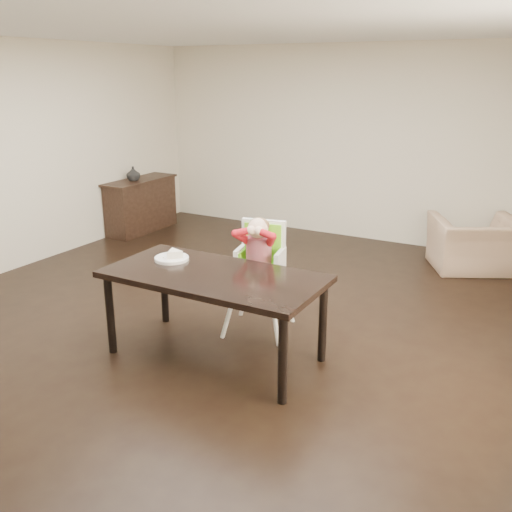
{
  "coord_description": "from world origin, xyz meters",
  "views": [
    {
      "loc": [
        2.83,
        -4.27,
        2.32
      ],
      "look_at": [
        0.58,
        -0.23,
        0.82
      ],
      "focal_mm": 40.0,
      "sensor_mm": 36.0,
      "label": 1
    }
  ],
  "objects": [
    {
      "name": "ground",
      "position": [
        0.0,
        0.0,
        0.0
      ],
      "size": [
        7.0,
        7.0,
        0.0
      ],
      "primitive_type": "plane",
      "color": "black",
      "rests_on": "ground"
    },
    {
      "name": "room_walls",
      "position": [
        0.0,
        0.0,
        1.86
      ],
      "size": [
        6.02,
        7.02,
        2.71
      ],
      "color": "beige",
      "rests_on": "ground"
    },
    {
      "name": "dining_table",
      "position": [
        0.4,
        -0.62,
        0.67
      ],
      "size": [
        1.8,
        0.9,
        0.75
      ],
      "color": "black",
      "rests_on": "ground"
    },
    {
      "name": "high_chair",
      "position": [
        0.46,
        0.05,
        0.77
      ],
      "size": [
        0.54,
        0.54,
        1.09
      ],
      "rotation": [
        0.0,
        0.0,
        0.21
      ],
      "color": "white",
      "rests_on": "ground"
    },
    {
      "name": "plate",
      "position": [
        -0.11,
        -0.5,
        0.78
      ],
      "size": [
        0.39,
        0.39,
        0.09
      ],
      "rotation": [
        0.0,
        0.0,
        0.38
      ],
      "color": "white",
      "rests_on": "dining_table"
    },
    {
      "name": "armchair",
      "position": [
        1.94,
        2.8,
        0.43
      ],
      "size": [
        1.17,
        1.03,
        0.86
      ],
      "primitive_type": "imported",
      "rotation": [
        0.0,
        0.0,
        3.62
      ],
      "color": "tan",
      "rests_on": "ground"
    },
    {
      "name": "sideboard",
      "position": [
        -2.78,
        2.24,
        0.4
      ],
      "size": [
        0.44,
        1.26,
        0.79
      ],
      "color": "black",
      "rests_on": "ground"
    },
    {
      "name": "vase",
      "position": [
        -2.78,
        2.11,
        0.89
      ],
      "size": [
        0.27,
        0.27,
        0.2
      ],
      "primitive_type": "imported",
      "rotation": [
        0.0,
        0.0,
        -0.41
      ],
      "color": "#99999E",
      "rests_on": "sideboard"
    }
  ]
}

